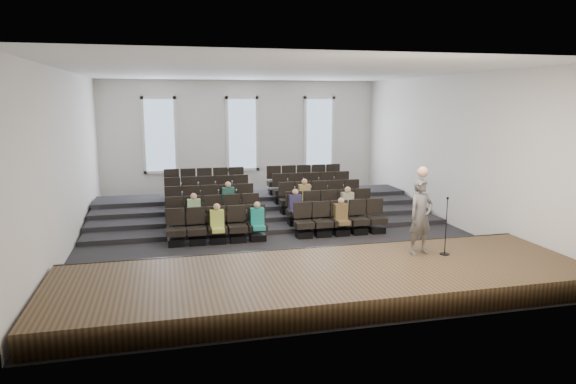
% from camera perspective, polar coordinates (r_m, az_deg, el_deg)
% --- Properties ---
extents(ground, '(14.00, 14.00, 0.00)m').
position_cam_1_polar(ground, '(16.26, -1.25, -4.68)').
color(ground, black).
rests_on(ground, ground).
extents(ceiling, '(12.00, 14.00, 0.02)m').
position_cam_1_polar(ceiling, '(15.73, -1.33, 13.24)').
color(ceiling, white).
rests_on(ceiling, ground).
extents(wall_back, '(12.00, 0.04, 5.00)m').
position_cam_1_polar(wall_back, '(22.68, -5.12, 5.95)').
color(wall_back, silver).
rests_on(wall_back, ground).
extents(wall_front, '(12.00, 0.04, 5.00)m').
position_cam_1_polar(wall_front, '(9.14, 8.21, -0.53)').
color(wall_front, silver).
rests_on(wall_front, ground).
extents(wall_left, '(0.04, 14.00, 5.00)m').
position_cam_1_polar(wall_left, '(15.66, -23.37, 3.22)').
color(wall_left, silver).
rests_on(wall_left, ground).
extents(wall_right, '(0.04, 14.00, 5.00)m').
position_cam_1_polar(wall_right, '(18.07, 17.76, 4.40)').
color(wall_right, silver).
rests_on(wall_right, ground).
extents(stage, '(11.80, 3.60, 0.50)m').
position_cam_1_polar(stage, '(11.48, 4.31, -9.86)').
color(stage, '#513C22').
rests_on(stage, ground).
extents(stage_lip, '(11.80, 0.06, 0.52)m').
position_cam_1_polar(stage_lip, '(13.09, 1.91, -7.28)').
color(stage_lip, black).
rests_on(stage_lip, ground).
extents(risers, '(11.80, 4.80, 0.60)m').
position_cam_1_polar(risers, '(19.24, -3.29, -1.74)').
color(risers, black).
rests_on(risers, ground).
extents(seating_rows, '(6.80, 4.70, 1.67)m').
position_cam_1_polar(seating_rows, '(17.57, -2.35, -1.27)').
color(seating_rows, black).
rests_on(seating_rows, ground).
extents(windows, '(8.44, 0.10, 3.24)m').
position_cam_1_polar(windows, '(22.60, -5.10, 6.44)').
color(windows, white).
rests_on(windows, wall_back).
extents(audience, '(5.45, 2.64, 1.10)m').
position_cam_1_polar(audience, '(16.38, -1.51, -1.66)').
color(audience, '#B6C74F').
rests_on(audience, seating_rows).
extents(speaker, '(0.76, 0.59, 1.84)m').
position_cam_1_polar(speaker, '(12.73, 14.53, -2.65)').
color(speaker, '#54514F').
rests_on(speaker, stage).
extents(mic_stand, '(0.24, 0.24, 1.42)m').
position_cam_1_polar(mic_stand, '(12.94, 17.09, -4.85)').
color(mic_stand, black).
rests_on(mic_stand, stage).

